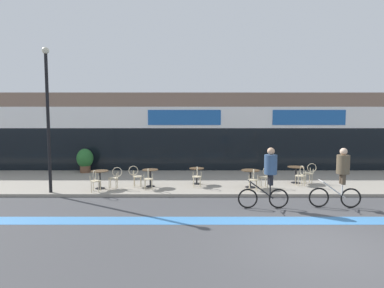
{
  "coord_description": "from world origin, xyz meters",
  "views": [
    {
      "loc": [
        -3.07,
        -6.84,
        2.96
      ],
      "look_at": [
        -3.04,
        6.93,
        1.87
      ],
      "focal_mm": 28.0,
      "sensor_mm": 36.0,
      "label": 1
    }
  ],
  "objects_px": {
    "cafe_chair_0_side": "(114,176)",
    "cafe_chair_3_side": "(265,175)",
    "cafe_chair_1_near": "(148,177)",
    "cafe_chair_1_side": "(135,175)",
    "cafe_chair_0_near": "(95,179)",
    "cyclist_1": "(340,174)",
    "bistro_table_2": "(196,173)",
    "lamp_post": "(47,110)",
    "bistro_table_4": "(295,171)",
    "bistro_table_0": "(99,176)",
    "bistro_table_1": "(150,174)",
    "cafe_chair_4_side": "(309,172)",
    "bistro_table_3": "(250,175)",
    "cyclist_0": "(268,173)",
    "cafe_chair_2_near": "(197,175)",
    "cafe_chair_3_near": "(253,178)",
    "cafe_chair_4_near": "(300,174)",
    "planter_pot": "(84,160)"
  },
  "relations": [
    {
      "from": "bistro_table_4",
      "to": "cafe_chair_3_side",
      "type": "xyz_separation_m",
      "value": [
        -1.61,
        -0.91,
        -0.02
      ]
    },
    {
      "from": "bistro_table_2",
      "to": "cafe_chair_4_side",
      "type": "relative_size",
      "value": 0.79
    },
    {
      "from": "cafe_chair_0_side",
      "to": "cafe_chair_3_side",
      "type": "height_order",
      "value": "same"
    },
    {
      "from": "cafe_chair_0_near",
      "to": "cafe_chair_2_near",
      "type": "bearing_deg",
      "value": -80.43
    },
    {
      "from": "bistro_table_3",
      "to": "cafe_chair_1_near",
      "type": "height_order",
      "value": "cafe_chair_1_near"
    },
    {
      "from": "bistro_table_3",
      "to": "cafe_chair_0_near",
      "type": "bearing_deg",
      "value": -172.4
    },
    {
      "from": "lamp_post",
      "to": "cafe_chair_1_side",
      "type": "bearing_deg",
      "value": 18.05
    },
    {
      "from": "cafe_chair_0_near",
      "to": "cyclist_1",
      "type": "height_order",
      "value": "cyclist_1"
    },
    {
      "from": "cafe_chair_0_side",
      "to": "cafe_chair_0_near",
      "type": "bearing_deg",
      "value": 42.09
    },
    {
      "from": "bistro_table_0",
      "to": "cyclist_0",
      "type": "relative_size",
      "value": 0.37
    },
    {
      "from": "cafe_chair_3_side",
      "to": "cyclist_0",
      "type": "height_order",
      "value": "cyclist_0"
    },
    {
      "from": "bistro_table_1",
      "to": "cafe_chair_3_near",
      "type": "distance_m",
      "value": 4.33
    },
    {
      "from": "cafe_chair_3_side",
      "to": "cafe_chair_4_near",
      "type": "xyz_separation_m",
      "value": [
        1.62,
        0.28,
        0.0
      ]
    },
    {
      "from": "cafe_chair_1_near",
      "to": "cafe_chair_4_side",
      "type": "distance_m",
      "value": 7.25
    },
    {
      "from": "cafe_chair_3_near",
      "to": "cafe_chair_4_near",
      "type": "xyz_separation_m",
      "value": [
        2.25,
        0.91,
        0.0
      ]
    },
    {
      "from": "bistro_table_3",
      "to": "cafe_chair_2_near",
      "type": "relative_size",
      "value": 0.86
    },
    {
      "from": "cafe_chair_3_side",
      "to": "cyclist_0",
      "type": "xyz_separation_m",
      "value": [
        -0.53,
        -2.62,
        0.55
      ]
    },
    {
      "from": "cafe_chair_1_near",
      "to": "cafe_chair_4_near",
      "type": "distance_m",
      "value": 6.54
    },
    {
      "from": "cafe_chair_0_side",
      "to": "cafe_chair_3_side",
      "type": "bearing_deg",
      "value": 178.67
    },
    {
      "from": "bistro_table_2",
      "to": "cafe_chair_1_near",
      "type": "xyz_separation_m",
      "value": [
        -1.99,
        -1.15,
        0.01
      ]
    },
    {
      "from": "cafe_chair_1_near",
      "to": "cafe_chair_1_side",
      "type": "relative_size",
      "value": 1.0
    },
    {
      "from": "cyclist_0",
      "to": "cyclist_1",
      "type": "bearing_deg",
      "value": -178.23
    },
    {
      "from": "bistro_table_1",
      "to": "cafe_chair_4_side",
      "type": "relative_size",
      "value": 0.82
    },
    {
      "from": "bistro_table_1",
      "to": "cafe_chair_3_side",
      "type": "xyz_separation_m",
      "value": [
        4.89,
        -0.17,
        -0.01
      ]
    },
    {
      "from": "cafe_chair_1_side",
      "to": "bistro_table_4",
      "type": "bearing_deg",
      "value": 0.05
    },
    {
      "from": "cafe_chair_1_side",
      "to": "cafe_chair_3_side",
      "type": "relative_size",
      "value": 1.0
    },
    {
      "from": "bistro_table_0",
      "to": "cafe_chair_4_side",
      "type": "xyz_separation_m",
      "value": [
        9.17,
        1.13,
        -0.02
      ]
    },
    {
      "from": "cafe_chair_3_near",
      "to": "planter_pot",
      "type": "distance_m",
      "value": 9.36
    },
    {
      "from": "cafe_chair_4_side",
      "to": "bistro_table_1",
      "type": "bearing_deg",
      "value": 6.84
    },
    {
      "from": "lamp_post",
      "to": "cafe_chair_1_near",
      "type": "bearing_deg",
      "value": 6.24
    },
    {
      "from": "bistro_table_1",
      "to": "cafe_chair_1_near",
      "type": "xyz_separation_m",
      "value": [
        0.01,
        -0.63,
        -0.01
      ]
    },
    {
      "from": "bistro_table_0",
      "to": "cafe_chair_0_near",
      "type": "distance_m",
      "value": 0.63
    },
    {
      "from": "cafe_chair_0_side",
      "to": "cafe_chair_1_side",
      "type": "xyz_separation_m",
      "value": [
        0.79,
        0.38,
        0.0
      ]
    },
    {
      "from": "bistro_table_0",
      "to": "bistro_table_4",
      "type": "xyz_separation_m",
      "value": [
        8.54,
        1.13,
        -0.0
      ]
    },
    {
      "from": "cafe_chair_0_side",
      "to": "cafe_chair_3_near",
      "type": "relative_size",
      "value": 1.0
    },
    {
      "from": "cafe_chair_3_side",
      "to": "cafe_chair_3_near",
      "type": "bearing_deg",
      "value": 39.85
    },
    {
      "from": "cafe_chair_3_side",
      "to": "cafe_chair_4_side",
      "type": "xyz_separation_m",
      "value": [
        2.24,
        0.9,
        0.0
      ]
    },
    {
      "from": "bistro_table_3",
      "to": "cafe_chair_3_side",
      "type": "distance_m",
      "value": 0.63
    },
    {
      "from": "cafe_chair_2_near",
      "to": "cafe_chair_4_near",
      "type": "xyz_separation_m",
      "value": [
        4.5,
        0.21,
        0.0
      ]
    },
    {
      "from": "bistro_table_2",
      "to": "bistro_table_3",
      "type": "height_order",
      "value": "bistro_table_3"
    },
    {
      "from": "bistro_table_3",
      "to": "cafe_chair_3_near",
      "type": "distance_m",
      "value": 0.63
    },
    {
      "from": "bistro_table_0",
      "to": "cafe_chair_4_side",
      "type": "distance_m",
      "value": 9.24
    },
    {
      "from": "cafe_chair_2_near",
      "to": "cyclist_0",
      "type": "distance_m",
      "value": 3.61
    },
    {
      "from": "lamp_post",
      "to": "cyclist_1",
      "type": "height_order",
      "value": "lamp_post"
    },
    {
      "from": "cafe_chair_0_near",
      "to": "cafe_chair_3_side",
      "type": "xyz_separation_m",
      "value": [
        6.93,
        0.85,
        0.0
      ]
    },
    {
      "from": "cafe_chair_0_side",
      "to": "cafe_chair_3_side",
      "type": "xyz_separation_m",
      "value": [
        6.3,
        0.22,
        0.0
      ]
    },
    {
      "from": "cafe_chair_3_near",
      "to": "lamp_post",
      "type": "xyz_separation_m",
      "value": [
        -8.05,
        -0.24,
        2.7
      ]
    },
    {
      "from": "cafe_chair_0_side",
      "to": "lamp_post",
      "type": "distance_m",
      "value": 3.66
    },
    {
      "from": "cafe_chair_3_near",
      "to": "cafe_chair_4_side",
      "type": "distance_m",
      "value": 3.26
    },
    {
      "from": "bistro_table_2",
      "to": "lamp_post",
      "type": "xyz_separation_m",
      "value": [
        -5.8,
        -1.57,
        2.71
      ]
    }
  ]
}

